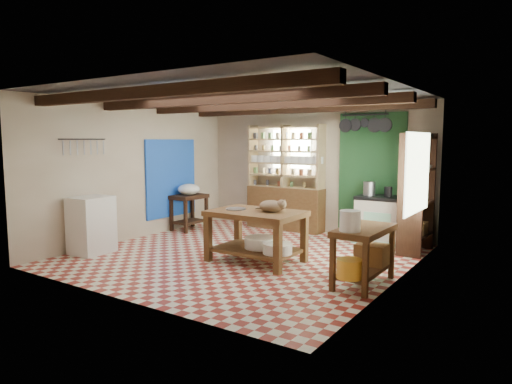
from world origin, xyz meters
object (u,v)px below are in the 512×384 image
Objects in this scene: stove at (382,220)px; white_cabinet at (91,225)px; cat at (271,206)px; work_table at (256,236)px; prep_table at (189,212)px; right_counter at (364,256)px.

stove is 0.93× the size of white_cabinet.
cat is (2.85, 1.12, 0.41)m from white_cabinet.
work_table is 2.90m from prep_table.
right_counter is (4.38, -1.50, 0.01)m from prep_table.
cat reaches higher than prep_table.
white_cabinet reaches higher than prep_table.
white_cabinet reaches higher than work_table.
right_counter is at bearing 7.73° from white_cabinet.
stove is at bearing 62.75° from work_table.
white_cabinet is 3.09m from cat.
prep_table is 0.78× the size of white_cabinet.
white_cabinet is 0.90× the size of right_counter.
work_table reaches higher than right_counter.
prep_table is 1.87× the size of cat.
stove is at bearing 38.05° from white_cabinet.
stove is (1.21, 2.34, 0.04)m from work_table.
white_cabinet is at bearing -139.59° from stove.
right_counter is at bearing -18.02° from cat.
white_cabinet is (-0.02, -2.39, 0.10)m from prep_table.
white_cabinet is at bearing -157.70° from work_table.
stove is 1.19× the size of prep_table.
work_table is 1.32× the size of right_counter.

